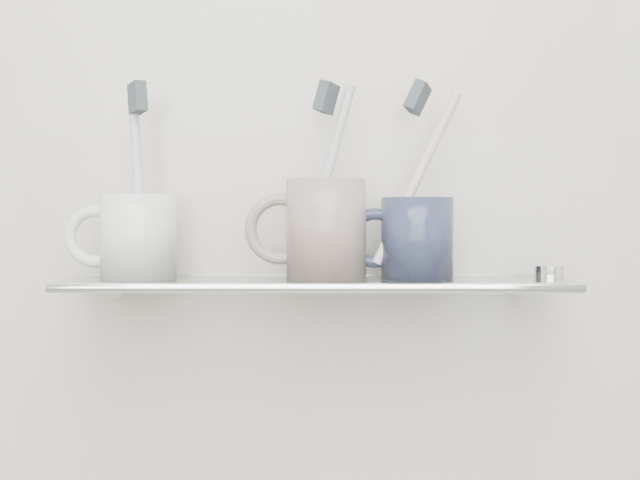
{
  "coord_description": "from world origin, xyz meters",
  "views": [
    {
      "loc": [
        0.01,
        0.24,
        1.16
      ],
      "look_at": [
        0.0,
        1.04,
        1.14
      ],
      "focal_mm": 45.0,
      "sensor_mm": 36.0,
      "label": 1
    }
  ],
  "objects_px": {
    "shelf_glass": "(316,283)",
    "mug_left": "(138,237)",
    "mug_center": "(326,229)",
    "mug_right": "(417,238)"
  },
  "relations": [
    {
      "from": "mug_left",
      "to": "mug_center",
      "type": "relative_size",
      "value": 0.85
    },
    {
      "from": "shelf_glass",
      "to": "mug_center",
      "type": "relative_size",
      "value": 5.03
    },
    {
      "from": "mug_left",
      "to": "mug_center",
      "type": "height_order",
      "value": "mug_center"
    },
    {
      "from": "shelf_glass",
      "to": "mug_center",
      "type": "xyz_separation_m",
      "value": [
        0.01,
        0.0,
        0.05
      ]
    },
    {
      "from": "shelf_glass",
      "to": "mug_left",
      "type": "bearing_deg",
      "value": 178.4
    },
    {
      "from": "mug_center",
      "to": "shelf_glass",
      "type": "bearing_deg",
      "value": -166.56
    },
    {
      "from": "shelf_glass",
      "to": "mug_right",
      "type": "distance_m",
      "value": 0.11
    },
    {
      "from": "mug_left",
      "to": "mug_right",
      "type": "bearing_deg",
      "value": -20.85
    },
    {
      "from": "mug_left",
      "to": "mug_center",
      "type": "bearing_deg",
      "value": -20.85
    },
    {
      "from": "shelf_glass",
      "to": "mug_left",
      "type": "xyz_separation_m",
      "value": [
        -0.18,
        0.0,
        0.05
      ]
    }
  ]
}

